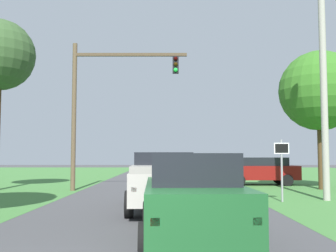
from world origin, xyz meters
TOP-DOWN VIEW (x-y plane):
  - ground_plane at (0.00, 9.20)m, footprint 120.00×120.00m
  - red_suv_near at (0.97, 3.09)m, footprint 2.22×4.81m
  - pickup_truck_lead at (0.31, 8.17)m, footprint 2.48×5.59m
  - traffic_light at (-2.98, 15.57)m, footprint 6.06×0.40m
  - keep_moving_sign at (4.99, 10.58)m, footprint 0.60×0.09m
  - oak_tree_right at (8.74, 16.29)m, footprint 4.35×4.35m
  - crossing_suv_far at (6.19, 19.53)m, footprint 4.62×2.07m
  - utility_pole_right at (6.93, 11.08)m, footprint 0.28×0.28m
  - extra_tree_1 at (-8.56, 15.73)m, footprint 3.79×3.79m

SIDE VIEW (x-z plane):
  - ground_plane at x=0.00m, z-range 0.00..0.00m
  - crossing_suv_far at x=6.19m, z-range 0.05..1.75m
  - red_suv_near at x=0.97m, z-range 0.05..1.93m
  - pickup_truck_lead at x=0.31m, z-range 0.03..1.96m
  - keep_moving_sign at x=4.99m, z-range 0.35..2.80m
  - utility_pole_right at x=6.93m, z-range 0.00..9.10m
  - traffic_light at x=-2.98m, z-range 1.13..8.89m
  - oak_tree_right at x=8.74m, z-range 1.56..9.08m
  - extra_tree_1 at x=-8.56m, z-range 2.59..11.68m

